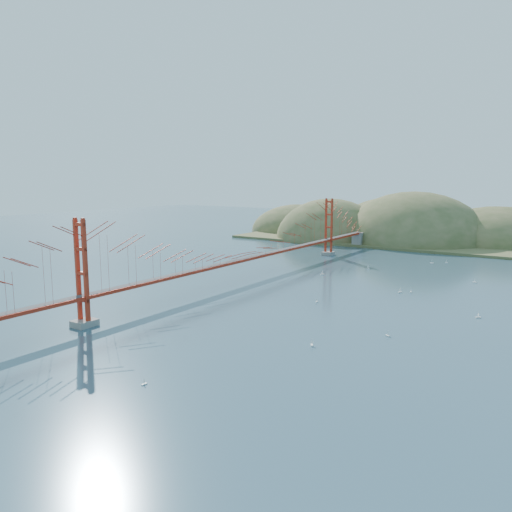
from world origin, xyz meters
The scene contains 15 objects.
ground centered at (0.00, 0.00, 0.00)m, with size 320.00×320.00×0.00m, color #2F4C5E.
bridge centered at (0.00, 0.18, 7.01)m, with size 2.20×94.40×12.00m.
far_headlands centered at (2.21, 68.52, 0.00)m, with size 84.00×58.00×25.00m.
sailboat_2 centered at (28.30, -15.23, 0.14)m, with size 0.52×0.52×0.59m.
sailboat_16 centered at (12.64, 19.78, 0.16)m, with size 0.68×0.68×0.72m.
sailboat_7 centered at (22.61, 33.78, 0.14)m, with size 0.53×0.45×0.61m.
sailboat_14 centered at (23.20, 4.55, 0.16)m, with size 0.69×0.69×0.75m.
sailboat_4 centered at (34.61, -2.99, 0.15)m, with size 0.65×0.65×0.69m.
sailboat_1 centered at (16.00, -6.73, 0.14)m, with size 0.50×0.52×0.59m.
sailboat_0 centered at (24.36, 5.58, 0.15)m, with size 0.52×0.57×0.64m.
sailboat_10 centered at (16.71, -37.32, 0.13)m, with size 0.42×0.49×0.56m.
sailboat_3 centered at (8.43, 10.25, 0.16)m, with size 0.71×0.71×0.74m.
sailboat_12 centered at (20.45, 31.77, 0.15)m, with size 0.61×0.52×0.70m.
sailboat_6 centered at (23.27, -22.06, 0.15)m, with size 0.64×0.64×0.69m.
sailboat_extra_0 centered at (30.52, 17.51, 0.15)m, with size 0.63×0.57×0.71m.
Camera 1 is at (44.12, -62.81, 15.79)m, focal length 35.00 mm.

